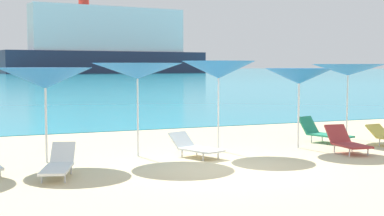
% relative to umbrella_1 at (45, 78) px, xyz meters
% --- Properties ---
extents(ground_plane, '(50.00, 100.00, 0.30)m').
position_rel_umbrella_1_xyz_m(ground_plane, '(3.53, 7.76, -2.14)').
color(ground_plane, beige).
extents(umbrella_1, '(2.18, 2.18, 2.23)m').
position_rel_umbrella_1_xyz_m(umbrella_1, '(0.00, 0.00, 0.00)').
color(umbrella_1, silver).
rests_on(umbrella_1, ground_plane).
extents(umbrella_2, '(2.30, 2.30, 2.35)m').
position_rel_umbrella_1_xyz_m(umbrella_2, '(2.25, -0.01, 0.16)').
color(umbrella_2, silver).
rests_on(umbrella_2, ground_plane).
extents(umbrella_3, '(2.01, 2.01, 2.41)m').
position_rel_umbrella_1_xyz_m(umbrella_3, '(4.52, 0.04, 0.18)').
color(umbrella_3, silver).
rests_on(umbrella_3, ground_plane).
extents(umbrella_4, '(1.87, 1.87, 2.21)m').
position_rel_umbrella_1_xyz_m(umbrella_4, '(6.78, -0.36, 0.00)').
color(umbrella_4, silver).
rests_on(umbrella_4, ground_plane).
extents(umbrella_5, '(2.47, 2.47, 2.33)m').
position_rel_umbrella_1_xyz_m(umbrella_5, '(9.31, 0.73, 0.16)').
color(umbrella_5, silver).
rests_on(umbrella_5, ground_plane).
extents(lounge_chair_0, '(1.03, 1.78, 0.62)m').
position_rel_umbrella_1_xyz_m(lounge_chair_0, '(-0.03, -1.83, -1.73)').
color(lounge_chair_0, white).
rests_on(lounge_chair_0, ground_plane).
extents(lounge_chair_1, '(1.06, 1.74, 0.73)m').
position_rel_umbrella_1_xyz_m(lounge_chair_1, '(8.08, 0.25, -1.68)').
color(lounge_chair_1, '#268C66').
rests_on(lounge_chair_1, ground_plane).
extents(lounge_chair_4, '(0.75, 1.47, 0.69)m').
position_rel_umbrella_1_xyz_m(lounge_chair_4, '(7.45, -1.62, -1.69)').
color(lounge_chair_4, '#A53333').
rests_on(lounge_chair_4, ground_plane).
extents(lounge_chair_5, '(1.07, 1.58, 0.58)m').
position_rel_umbrella_1_xyz_m(lounge_chair_5, '(3.53, -0.67, -1.73)').
color(lounge_chair_5, white).
rests_on(lounge_chair_5, ground_plane).
extents(cruise_ship, '(65.77, 16.91, 23.58)m').
position_rel_umbrella_1_xyz_m(cruise_ship, '(42.65, 158.15, 7.18)').
color(cruise_ship, '#262D47').
rests_on(cruise_ship, ocean_water).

